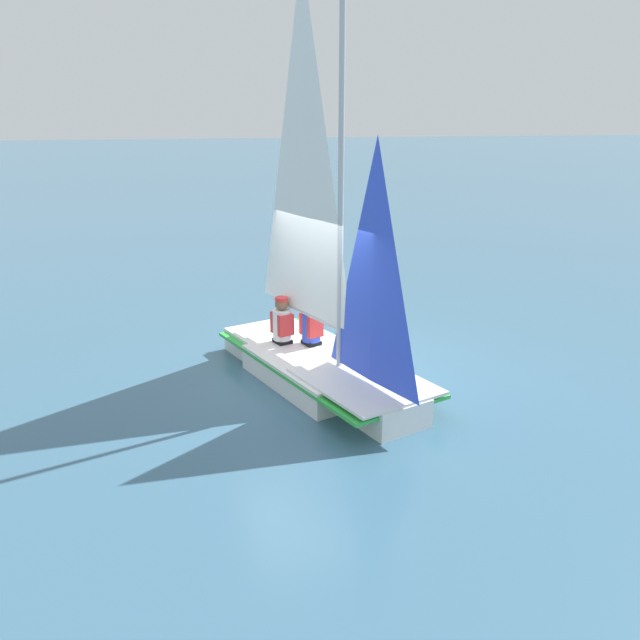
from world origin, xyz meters
name	(u,v)px	position (x,y,z in m)	size (l,w,h in m)	color
ground_plane	(320,381)	(0.00, 0.00, 0.00)	(260.00, 260.00, 0.00)	#38607A
sailboat_main	(319,330)	(0.02, 0.00, 0.83)	(4.38, 2.53, 6.15)	white
sailor_helm	(311,330)	(0.60, -0.05, 0.63)	(0.39, 0.37, 1.16)	black
sailor_crew	(282,329)	(0.82, 0.38, 0.63)	(0.39, 0.37, 1.16)	black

